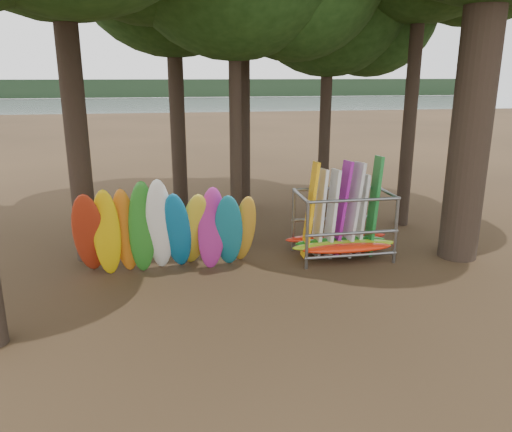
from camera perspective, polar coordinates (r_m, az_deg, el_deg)
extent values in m
plane|color=#47331E|center=(12.95, 4.51, -7.61)|extent=(120.00, 120.00, 0.00)
plane|color=gray|center=(71.72, -7.81, 11.65)|extent=(160.00, 160.00, 0.00)
cube|color=black|center=(121.55, -8.96, 14.24)|extent=(160.00, 4.00, 4.00)
cylinder|color=black|center=(14.47, -20.78, 18.44)|extent=(0.62, 0.62, 12.08)
cylinder|color=black|center=(17.99, -9.21, 16.34)|extent=(0.53, 0.53, 10.70)
cylinder|color=black|center=(19.45, -1.67, 18.00)|extent=(0.62, 0.62, 11.73)
cylinder|color=black|center=(19.03, 8.05, 14.56)|extent=(0.42, 0.42, 9.51)
cylinder|color=black|center=(15.03, -2.44, 16.02)|extent=(0.36, 0.36, 10.38)
cylinder|color=black|center=(17.84, 17.87, 18.89)|extent=(0.44, 0.44, 12.61)
cylinder|color=black|center=(15.04, 24.58, 19.45)|extent=(1.08, 1.08, 12.87)
ellipsoid|color=#B32F16|center=(13.33, -18.55, -2.04)|extent=(0.93, 1.81, 2.61)
ellipsoid|color=yellow|center=(13.24, -16.68, -1.97)|extent=(0.77, 1.07, 2.57)
ellipsoid|color=orange|center=(13.40, -14.69, -1.71)|extent=(0.70, 0.98, 2.51)
ellipsoid|color=#2C8226|center=(13.15, -12.86, -1.39)|extent=(0.86, 1.26, 2.77)
ellipsoid|color=white|center=(13.06, -10.94, -1.16)|extent=(0.71, 1.69, 2.92)
ellipsoid|color=#0F699F|center=(13.17, -8.97, -1.80)|extent=(0.90, 1.75, 2.55)
ellipsoid|color=gold|center=(13.33, -7.07, -1.65)|extent=(0.96, 1.84, 2.50)
ellipsoid|color=#AB2989|center=(13.12, -5.09, -1.56)|extent=(0.78, 1.05, 2.54)
ellipsoid|color=#17758B|center=(13.18, -3.16, -1.80)|extent=(0.93, 1.66, 2.44)
ellipsoid|color=gold|center=(13.43, -1.38, -1.62)|extent=(0.62, 1.69, 2.37)
ellipsoid|color=red|center=(14.35, 10.43, -3.63)|extent=(2.63, 0.55, 0.24)
ellipsoid|color=#A4CD1B|center=(14.58, 10.08, -3.30)|extent=(3.11, 0.55, 0.24)
ellipsoid|color=#1D7319|center=(14.88, 9.64, -2.88)|extent=(2.76, 0.55, 0.24)
ellipsoid|color=red|center=(15.23, 9.15, -2.42)|extent=(3.15, 0.55, 0.24)
cube|color=#F9AE0D|center=(14.35, 6.21, 0.61)|extent=(0.48, 0.77, 2.81)
cube|color=silver|center=(14.57, 7.26, 0.33)|extent=(0.37, 0.80, 2.58)
cube|color=silver|center=(14.53, 8.63, 0.24)|extent=(0.36, 0.78, 2.58)
cube|color=#8F178C|center=(14.70, 9.68, 0.84)|extent=(0.53, 0.80, 2.80)
cube|color=silver|center=(14.68, 11.02, 0.69)|extent=(0.55, 0.83, 2.77)
cube|color=silver|center=(15.01, 11.85, 0.19)|extent=(0.34, 0.76, 2.39)
cube|color=#1A762C|center=(14.91, 13.27, 1.09)|extent=(0.40, 0.79, 2.93)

